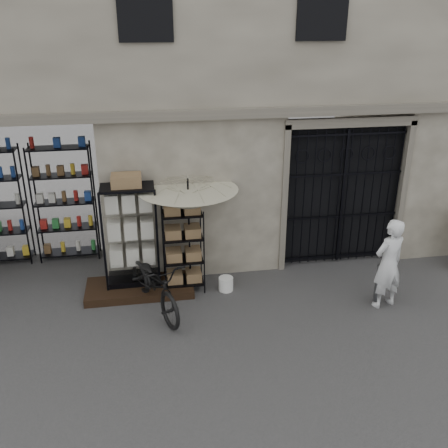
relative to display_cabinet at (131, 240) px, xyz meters
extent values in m
plane|color=black|center=(2.50, -1.73, -1.01)|extent=(80.00, 80.00, 0.00)
cube|color=#A29985|center=(2.50, 2.27, 3.49)|extent=(14.00, 4.00, 9.00)
cube|color=black|center=(-2.00, 1.07, 0.49)|extent=(3.00, 1.70, 3.00)
cube|color=black|center=(-2.05, 1.57, 0.24)|extent=(2.70, 0.50, 2.50)
cube|color=black|center=(4.25, 0.55, 0.49)|extent=(2.50, 0.06, 3.00)
cube|color=black|center=(4.25, 0.39, 0.44)|extent=(0.05, 0.05, 2.80)
cube|color=black|center=(0.10, -0.18, -0.93)|extent=(2.00, 0.90, 0.15)
cube|color=black|center=(0.00, 0.01, -0.81)|extent=(0.99, 0.64, 0.11)
cube|color=silver|center=(-0.02, -0.29, 0.10)|extent=(0.89, 0.06, 1.78)
cube|color=silver|center=(0.00, 0.01, -0.01)|extent=(0.83, 0.47, 1.49)
cube|color=olive|center=(0.00, 0.01, 1.11)|extent=(0.55, 0.43, 0.21)
cube|color=black|center=(0.95, -0.16, -0.18)|extent=(0.86, 0.74, 1.65)
cube|color=olive|center=(0.95, -0.16, -0.24)|extent=(0.73, 0.61, 1.24)
cylinder|color=black|center=(1.08, -0.06, 0.08)|extent=(0.04, 0.04, 2.17)
imported|color=#B1AE8D|center=(1.08, -0.06, 0.86)|extent=(1.98, 2.00, 1.46)
cylinder|color=white|center=(1.73, -0.39, -0.88)|extent=(0.31, 0.31, 0.27)
imported|color=black|center=(0.38, -0.85, -1.01)|extent=(1.02, 1.21, 1.97)
cylinder|color=#585A5D|center=(4.40, -1.24, -0.63)|extent=(0.16, 0.16, 0.75)
imported|color=silver|center=(4.45, -1.38, -1.01)|extent=(1.06, 1.78, 0.40)
camera|label=1|loc=(0.32, -8.59, 3.87)|focal=40.00mm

